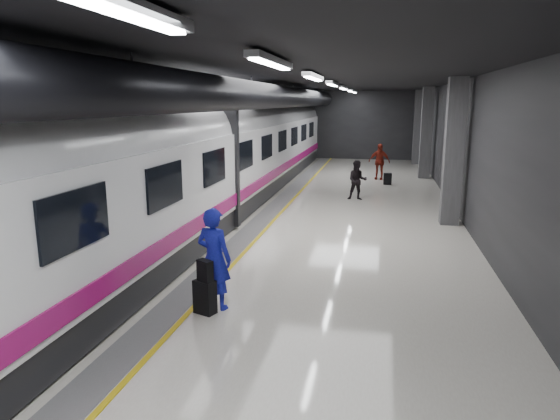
{
  "coord_description": "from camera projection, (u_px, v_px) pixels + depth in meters",
  "views": [
    {
      "loc": [
        2.36,
        -14.07,
        3.76
      ],
      "look_at": [
        0.03,
        -2.51,
        1.2
      ],
      "focal_mm": 32.0,
      "sensor_mm": 36.0,
      "label": 1
    }
  ],
  "objects": [
    {
      "name": "traveler_far_b",
      "position": [
        379.0,
        162.0,
        24.66
      ],
      "size": [
        1.09,
        0.57,
        1.77
      ],
      "primitive_type": "imported",
      "rotation": [
        0.0,
        0.0,
        -0.14
      ],
      "color": "maroon",
      "rests_on": "ground"
    },
    {
      "name": "suitcase_main",
      "position": [
        205.0,
        297.0,
        9.02
      ],
      "size": [
        0.44,
        0.36,
        0.62
      ],
      "primitive_type": "cube",
      "rotation": [
        0.0,
        0.0,
        -0.37
      ],
      "color": "black",
      "rests_on": "ground"
    },
    {
      "name": "ground",
      "position": [
        296.0,
        232.0,
        14.73
      ],
      "size": [
        40.0,
        40.0,
        0.0
      ],
      "primitive_type": "plane",
      "color": "silver",
      "rests_on": "ground"
    },
    {
      "name": "suitcase_far",
      "position": [
        388.0,
        179.0,
        23.19
      ],
      "size": [
        0.38,
        0.25,
        0.54
      ],
      "primitive_type": "cube",
      "rotation": [
        0.0,
        0.0,
        0.05
      ],
      "color": "black",
      "rests_on": "ground"
    },
    {
      "name": "traveler_far_a",
      "position": [
        357.0,
        180.0,
        19.44
      ],
      "size": [
        0.79,
        0.64,
        1.54
      ],
      "primitive_type": "imported",
      "rotation": [
        0.0,
        0.0,
        0.08
      ],
      "color": "black",
      "rests_on": "ground"
    },
    {
      "name": "train",
      "position": [
        189.0,
        160.0,
        14.92
      ],
      "size": [
        3.05,
        38.0,
        4.05
      ],
      "color": "black",
      "rests_on": "ground"
    },
    {
      "name": "traveler_main",
      "position": [
        214.0,
        259.0,
        9.13
      ],
      "size": [
        0.79,
        0.62,
        1.91
      ],
      "primitive_type": "imported",
      "rotation": [
        0.0,
        0.0,
        2.88
      ],
      "color": "#1A1CC3",
      "rests_on": "ground"
    },
    {
      "name": "shoulder_bag",
      "position": [
        205.0,
        271.0,
        8.88
      ],
      "size": [
        0.33,
        0.29,
        0.39
      ],
      "primitive_type": "cube",
      "rotation": [
        0.0,
        0.0,
        -0.55
      ],
      "color": "black",
      "rests_on": "suitcase_main"
    },
    {
      "name": "platform_hall",
      "position": [
        293.0,
        110.0,
        14.95
      ],
      "size": [
        10.02,
        40.02,
        4.51
      ],
      "color": "black",
      "rests_on": "ground"
    }
  ]
}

